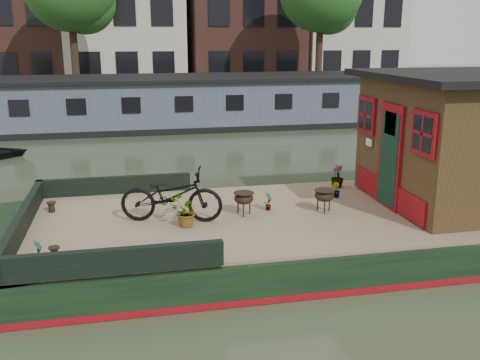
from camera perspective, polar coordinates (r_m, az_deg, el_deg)
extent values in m
plane|color=#354028|center=(10.30, 12.98, -6.37)|extent=(120.00, 120.00, 0.00)
cube|color=black|center=(10.20, 13.08, -4.79)|extent=(12.00, 4.00, 0.60)
cylinder|color=black|center=(9.46, -22.33, -7.14)|extent=(4.00, 4.00, 0.60)
cube|color=maroon|center=(10.28, 13.00, -6.05)|extent=(12.02, 4.02, 0.10)
cube|color=#866B52|center=(10.09, 13.19, -3.06)|extent=(11.80, 3.80, 0.05)
cube|color=black|center=(9.28, -22.17, -4.11)|extent=(0.12, 4.00, 0.35)
cube|color=black|center=(10.96, -13.20, -0.54)|extent=(3.00, 0.12, 0.35)
cube|color=black|center=(7.32, -13.59, -8.43)|extent=(3.00, 0.12, 0.35)
cube|color=black|center=(10.93, 24.10, 3.75)|extent=(3.50, 3.00, 2.30)
cube|color=maroon|center=(10.03, 15.69, 2.44)|extent=(0.06, 0.80, 1.90)
cube|color=black|center=(10.03, 15.57, 2.15)|extent=(0.04, 0.64, 1.70)
cube|color=maroon|center=(9.02, 19.02, 4.71)|extent=(0.06, 0.72, 0.72)
cube|color=maroon|center=(10.85, 13.37, 6.73)|extent=(0.06, 0.72, 0.72)
imported|color=black|center=(9.08, -7.34, -1.64)|extent=(1.82, 1.01, 0.91)
imported|color=#A0382D|center=(9.65, 3.02, -2.27)|extent=(0.21, 0.22, 0.35)
imported|color=brown|center=(10.59, 10.21, -1.06)|extent=(0.20, 0.21, 0.30)
imported|color=#B05033|center=(8.83, -5.88, -3.43)|extent=(0.59, 0.56, 0.51)
imported|color=#984E29|center=(11.30, 10.34, 0.40)|extent=(0.33, 0.33, 0.47)
imported|color=#98362C|center=(7.97, -20.76, -7.12)|extent=(0.15, 0.20, 0.33)
cylinder|color=black|center=(10.15, -19.46, -2.72)|extent=(0.17, 0.17, 0.19)
cylinder|color=black|center=(8.06, -19.18, -7.32)|extent=(0.16, 0.16, 0.18)
cube|color=#4C5566|center=(23.20, -1.55, 8.34)|extent=(20.00, 4.00, 2.00)
cube|color=black|center=(23.10, -1.57, 10.93)|extent=(20.40, 4.40, 0.12)
cube|color=black|center=(23.31, -1.54, 6.19)|extent=(20.00, 4.05, 0.24)
cube|color=#47443F|center=(29.63, -3.87, 8.69)|extent=(60.00, 6.00, 0.90)
cylinder|color=#332316|center=(27.76, -17.23, 12.72)|extent=(0.36, 0.36, 4.00)
sphere|color=#204F1A|center=(28.05, -16.29, 17.72)|extent=(3.00, 3.00, 3.00)
cylinder|color=#332316|center=(29.48, 8.42, 13.31)|extent=(0.36, 0.36, 4.00)
sphere|color=#204F1A|center=(30.01, 9.53, 17.88)|extent=(3.00, 3.00, 3.00)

